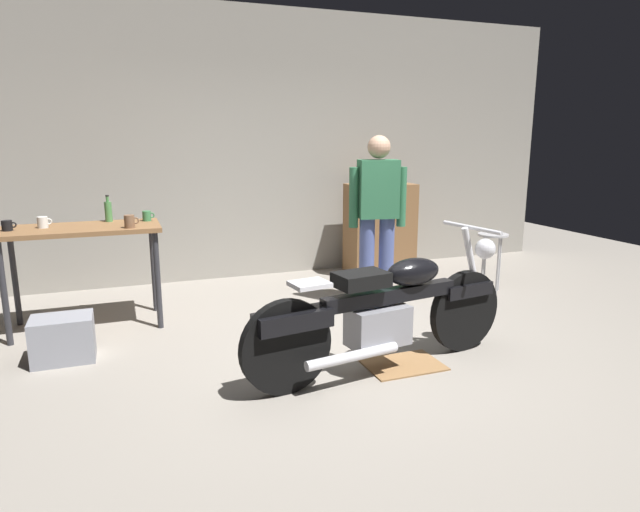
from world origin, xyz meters
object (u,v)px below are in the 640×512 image
object	(u,v)px
person_standing	(377,213)
mug_green_speckled	(147,216)
motorcycle	(386,310)
mug_brown_stoneware	(130,221)
mug_white_ceramic	(43,222)
shop_stool	(492,247)
bottle	(108,211)
wooden_dresser	(380,229)
storage_bin	(63,339)
mug_black_matte	(7,226)

from	to	relation	value
person_standing	mug_green_speckled	distance (m)	2.17
motorcycle	mug_brown_stoneware	distance (m)	2.30
mug_green_speckled	mug_brown_stoneware	world-z (taller)	mug_brown_stoneware
motorcycle	mug_green_speckled	distance (m)	2.45
mug_green_speckled	mug_white_ceramic	distance (m)	0.85
shop_stool	mug_brown_stoneware	world-z (taller)	mug_brown_stoneware
mug_brown_stoneware	bottle	world-z (taller)	bottle
person_standing	mug_green_speckled	size ratio (longest dim) A/B	15.45
person_standing	shop_stool	distance (m)	1.43
motorcycle	wooden_dresser	distance (m)	2.87
person_standing	bottle	world-z (taller)	person_standing
bottle	person_standing	bearing A→B (deg)	-11.75
mug_white_ceramic	mug_brown_stoneware	distance (m)	0.74
motorcycle	storage_bin	bearing A→B (deg)	147.23
person_standing	storage_bin	xyz separation A→B (m)	(-2.84, -0.46, -0.76)
motorcycle	shop_stool	distance (m)	2.45
motorcycle	mug_brown_stoneware	bearing A→B (deg)	128.83
storage_bin	mug_green_speckled	xyz separation A→B (m)	(0.71, 0.89, 0.78)
person_standing	mug_black_matte	distance (m)	3.25
person_standing	bottle	xyz separation A→B (m)	(-2.46, 0.51, 0.07)
storage_bin	mug_black_matte	world-z (taller)	mug_black_matte
motorcycle	mug_white_ceramic	distance (m)	2.98
motorcycle	wooden_dresser	bearing A→B (deg)	55.78
mug_white_ceramic	mug_black_matte	world-z (taller)	mug_white_ceramic
storage_bin	mug_white_ceramic	xyz separation A→B (m)	(-0.14, 0.79, 0.78)
wooden_dresser	bottle	world-z (taller)	bottle
storage_bin	mug_green_speckled	bearing A→B (deg)	51.55
mug_green_speckled	mug_white_ceramic	bearing A→B (deg)	-173.31
mug_brown_stoneware	bottle	size ratio (longest dim) A/B	0.50
mug_green_speckled	shop_stool	bearing A→B (deg)	-7.46
mug_black_matte	bottle	world-z (taller)	bottle
person_standing	mug_brown_stoneware	xyz separation A→B (m)	(-2.29, 0.07, 0.03)
person_standing	shop_stool	xyz separation A→B (m)	(1.37, -0.03, -0.43)
shop_stool	storage_bin	bearing A→B (deg)	-174.15
storage_bin	mug_white_ceramic	distance (m)	1.12
mug_green_speckled	mug_brown_stoneware	distance (m)	0.39
mug_black_matte	motorcycle	bearing A→B (deg)	-33.40
person_standing	mug_black_matte	xyz separation A→B (m)	(-3.24, 0.27, 0.02)
motorcycle	mug_black_matte	world-z (taller)	motorcycle
wooden_dresser	mug_black_matte	bearing A→B (deg)	-167.24
shop_stool	mug_white_ceramic	world-z (taller)	mug_white_ceramic
mug_black_matte	shop_stool	bearing A→B (deg)	-3.68
shop_stool	mug_green_speckled	distance (m)	3.56
person_standing	storage_bin	world-z (taller)	person_standing
wooden_dresser	mug_black_matte	size ratio (longest dim) A/B	9.81
storage_bin	mug_black_matte	size ratio (longest dim) A/B	3.93
wooden_dresser	mug_brown_stoneware	bearing A→B (deg)	-159.83
shop_stool	bottle	distance (m)	3.90
person_standing	mug_green_speckled	xyz separation A→B (m)	(-2.13, 0.43, 0.02)
mug_green_speckled	mug_brown_stoneware	bearing A→B (deg)	-114.11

